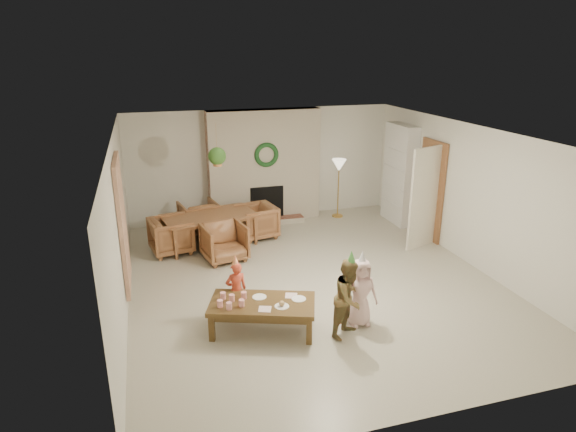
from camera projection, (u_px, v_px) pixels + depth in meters
name	position (u px, v px, depth m)	size (l,w,h in m)	color
floor	(311.00, 280.00, 8.43)	(7.00, 7.00, 0.00)	#B7B29E
ceiling	(314.00, 134.00, 7.62)	(7.00, 7.00, 0.00)	white
wall_back	(262.00, 164.00, 11.20)	(7.00, 7.00, 0.00)	silver
wall_front	(429.00, 317.00, 4.85)	(7.00, 7.00, 0.00)	silver
wall_left	(119.00, 228.00, 7.22)	(7.00, 7.00, 0.00)	silver
wall_right	(471.00, 196.00, 8.83)	(7.00, 7.00, 0.00)	silver
fireplace_mass	(264.00, 166.00, 11.02)	(2.50, 0.40, 2.50)	#572117
fireplace_hearth	(269.00, 221.00, 11.09)	(1.60, 0.30, 0.12)	maroon
fireplace_firebox	(267.00, 203.00, 11.12)	(0.75, 0.12, 0.75)	black
fireplace_wreath	(267.00, 155.00, 10.72)	(0.54, 0.54, 0.10)	#194320
floor_lamp_base	(337.00, 216.00, 11.60)	(0.25, 0.25, 0.03)	gold
floor_lamp_post	(338.00, 190.00, 11.40)	(0.03, 0.03, 1.23)	gold
floor_lamp_shade	(339.00, 165.00, 11.21)	(0.33, 0.33, 0.27)	beige
bookshelf_carcass	(400.00, 174.00, 10.92)	(0.30, 1.00, 2.20)	white
bookshelf_shelf_a	(397.00, 202.00, 11.13)	(0.30, 0.92, 0.03)	white
bookshelf_shelf_b	(398.00, 185.00, 11.00)	(0.30, 0.92, 0.03)	white
bookshelf_shelf_c	(399.00, 168.00, 10.87)	(0.30, 0.92, 0.03)	white
bookshelf_shelf_d	(401.00, 150.00, 10.74)	(0.30, 0.92, 0.03)	white
books_row_lower	(400.00, 198.00, 10.94)	(0.20, 0.40, 0.24)	#B02034
books_row_mid	(396.00, 179.00, 10.99)	(0.20, 0.44, 0.24)	navy
books_row_upper	(401.00, 163.00, 10.73)	(0.20, 0.36, 0.22)	gold
door_frame	(431.00, 190.00, 9.98)	(0.05, 0.86, 2.04)	brown
door_leaf	(424.00, 198.00, 9.54)	(0.05, 0.80, 2.00)	beige
curtain_panel	(122.00, 224.00, 7.42)	(0.06, 1.20, 2.00)	#D0B293
dining_table	(211.00, 231.00, 9.80)	(1.79, 1.00, 0.63)	brown
dining_chair_near	(224.00, 242.00, 9.12)	(0.74, 0.77, 0.70)	brown
dining_chair_far	(199.00, 217.00, 10.45)	(0.74, 0.77, 0.70)	brown
dining_chair_left	(171.00, 235.00, 9.45)	(0.74, 0.77, 0.70)	brown
dining_chair_right	(256.00, 221.00, 10.21)	(0.74, 0.77, 0.70)	brown
hanging_plant_cord	(217.00, 143.00, 8.75)	(0.01, 0.01, 0.70)	tan
hanging_plant_pot	(217.00, 163.00, 8.86)	(0.16, 0.16, 0.12)	#A86836
hanging_plant_foliage	(217.00, 156.00, 8.82)	(0.32, 0.32, 0.32)	#234918
coffee_table_top	(262.00, 304.00, 6.80)	(1.44, 0.72, 0.07)	#513A1B
coffee_table_apron	(262.00, 309.00, 6.82)	(1.33, 0.61, 0.09)	#513A1B
coffee_leg_fl	(212.00, 328.00, 6.62)	(0.08, 0.08, 0.38)	#513A1B
coffee_leg_fr	(309.00, 331.00, 6.55)	(0.08, 0.08, 0.38)	#513A1B
coffee_leg_bl	(220.00, 306.00, 7.18)	(0.08, 0.08, 0.38)	#513A1B
coffee_leg_br	(310.00, 309.00, 7.11)	(0.08, 0.08, 0.38)	#513A1B
cup_a	(220.00, 304.00, 6.64)	(0.08, 0.08, 0.10)	white
cup_b	(223.00, 296.00, 6.85)	(0.08, 0.08, 0.10)	white
cup_c	(229.00, 306.00, 6.58)	(0.08, 0.08, 0.10)	white
cup_d	(232.00, 298.00, 6.79)	(0.08, 0.08, 0.10)	white
cup_e	(242.00, 303.00, 6.66)	(0.08, 0.08, 0.10)	white
cup_f	(244.00, 295.00, 6.87)	(0.08, 0.08, 0.10)	white
plate_a	(259.00, 297.00, 6.91)	(0.20, 0.20, 0.01)	white
plate_b	(282.00, 306.00, 6.66)	(0.20, 0.20, 0.01)	white
plate_c	(299.00, 299.00, 6.86)	(0.20, 0.20, 0.01)	white
food_scoop	(282.00, 303.00, 6.65)	(0.08, 0.08, 0.08)	tan
napkin_left	(265.00, 309.00, 6.59)	(0.17, 0.17, 0.01)	beige
napkin_right	(291.00, 296.00, 6.95)	(0.17, 0.17, 0.01)	beige
child_red	(236.00, 290.00, 7.14)	(0.32, 0.21, 0.87)	#C14029
party_hat_red	(235.00, 260.00, 6.99)	(0.12, 0.12, 0.16)	gold
child_plaid	(350.00, 298.00, 6.66)	(0.54, 0.42, 1.12)	brown
party_hat_plaid	(351.00, 257.00, 6.46)	(0.13, 0.13, 0.18)	#4DA446
child_pink	(361.00, 292.00, 6.93)	(0.49, 0.32, 1.00)	beige
party_hat_pink	(362.00, 257.00, 6.75)	(0.13, 0.13, 0.18)	silver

